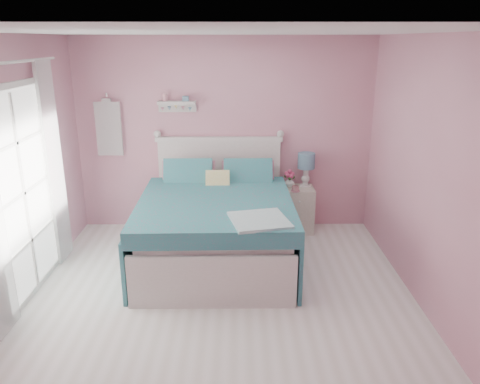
{
  "coord_description": "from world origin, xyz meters",
  "views": [
    {
      "loc": [
        0.18,
        -4.04,
        2.54
      ],
      "look_at": [
        0.2,
        1.2,
        0.83
      ],
      "focal_mm": 35.0,
      "sensor_mm": 36.0,
      "label": 1
    }
  ],
  "objects_px": {
    "vase": "(289,182)",
    "table_lamp": "(306,163)",
    "teacup": "(295,189)",
    "nightstand": "(297,209)",
    "bed": "(217,226)"
  },
  "relations": [
    {
      "from": "bed",
      "to": "table_lamp",
      "type": "height_order",
      "value": "bed"
    },
    {
      "from": "table_lamp",
      "to": "teacup",
      "type": "relative_size",
      "value": 4.95
    },
    {
      "from": "vase",
      "to": "teacup",
      "type": "relative_size",
      "value": 1.46
    },
    {
      "from": "table_lamp",
      "to": "teacup",
      "type": "bearing_deg",
      "value": -125.01
    },
    {
      "from": "vase",
      "to": "teacup",
      "type": "height_order",
      "value": "vase"
    },
    {
      "from": "nightstand",
      "to": "table_lamp",
      "type": "xyz_separation_m",
      "value": [
        0.11,
        0.08,
        0.63
      ]
    },
    {
      "from": "nightstand",
      "to": "teacup",
      "type": "distance_m",
      "value": 0.38
    },
    {
      "from": "nightstand",
      "to": "table_lamp",
      "type": "height_order",
      "value": "table_lamp"
    },
    {
      "from": "vase",
      "to": "table_lamp",
      "type": "bearing_deg",
      "value": 6.61
    },
    {
      "from": "nightstand",
      "to": "teacup",
      "type": "bearing_deg",
      "value": -109.15
    },
    {
      "from": "nightstand",
      "to": "teacup",
      "type": "relative_size",
      "value": 6.65
    },
    {
      "from": "teacup",
      "to": "bed",
      "type": "bearing_deg",
      "value": -144.69
    },
    {
      "from": "nightstand",
      "to": "table_lamp",
      "type": "bearing_deg",
      "value": 34.96
    },
    {
      "from": "bed",
      "to": "nightstand",
      "type": "xyz_separation_m",
      "value": [
        1.07,
        0.88,
        -0.11
      ]
    },
    {
      "from": "nightstand",
      "to": "vase",
      "type": "distance_m",
      "value": 0.4
    }
  ]
}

